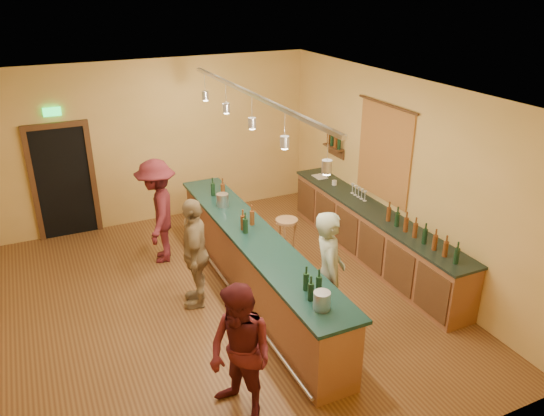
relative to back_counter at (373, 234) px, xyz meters
name	(u,v)px	position (x,y,z in m)	size (l,w,h in m)	color
floor	(215,304)	(-2.97, -0.18, -0.49)	(7.00, 7.00, 0.00)	brown
ceiling	(204,94)	(-2.97, -0.18, 2.71)	(6.50, 7.00, 0.02)	silver
wall_back	(152,143)	(-2.97, 3.32, 1.11)	(6.50, 0.02, 3.20)	gold
wall_front	(344,357)	(-2.97, -3.68, 1.11)	(6.50, 0.02, 3.20)	gold
wall_right	(398,175)	(0.28, -0.18, 1.11)	(0.02, 7.00, 3.20)	gold
doorway	(63,179)	(-4.67, 3.30, 0.64)	(1.15, 0.09, 2.48)	black
tapestry	(384,153)	(0.26, 0.22, 1.36)	(0.03, 1.40, 1.60)	#94391D
bottle_shelf	(334,141)	(0.20, 1.72, 1.18)	(0.17, 0.55, 0.54)	#482A15
back_counter	(373,234)	(0.00, 0.00, 0.00)	(0.60, 4.55, 1.27)	brown
tasting_bar	(254,261)	(-2.31, -0.18, 0.12)	(0.74, 5.10, 1.38)	brown
pendant_track	(252,106)	(-2.31, -0.18, 2.50)	(0.11, 4.60, 0.50)	silver
bartender	(329,274)	(-1.76, -1.44, 0.42)	(0.66, 0.44, 1.82)	gray
customer_a	(241,354)	(-3.42, -2.38, 0.34)	(0.81, 0.63, 1.66)	#59191E
customer_b	(195,253)	(-3.18, 0.00, 0.37)	(1.00, 0.42, 1.71)	#997A51
customer_c	(158,211)	(-3.33, 1.57, 0.43)	(1.18, 0.68, 1.83)	#59191E
bar_stool	(287,227)	(-1.37, 0.59, 0.16)	(0.38, 0.38, 0.79)	#AA704C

